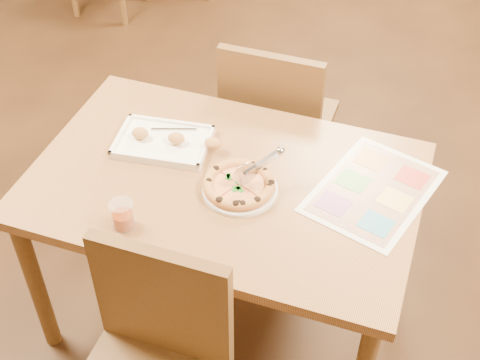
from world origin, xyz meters
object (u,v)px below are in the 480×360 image
(dining_table, at_px, (224,197))
(glass_tumbler, at_px, (123,216))
(plate, at_px, (240,190))
(pizza_cutter, at_px, (257,167))
(chair_far, at_px, (275,113))
(chair_near, at_px, (153,351))
(pizza, at_px, (239,185))
(menu, at_px, (373,191))
(appetizer_tray, at_px, (166,142))

(dining_table, relative_size, glass_tumbler, 13.80)
(plate, bearing_deg, pizza_cutter, 40.50)
(dining_table, xyz_separation_m, chair_far, (-0.00, 0.60, -0.07))
(chair_near, relative_size, pizza_cutter, 3.52)
(pizza, distance_m, pizza_cutter, 0.09)
(chair_near, xyz_separation_m, glass_tumbler, (-0.22, 0.30, 0.19))
(pizza, height_order, pizza_cutter, pizza_cutter)
(chair_far, bearing_deg, glass_tumbler, 76.37)
(plate, height_order, glass_tumbler, glass_tumbler)
(dining_table, bearing_deg, chair_near, -90.00)
(pizza_cutter, relative_size, menu, 0.29)
(dining_table, height_order, chair_far, chair_far)
(dining_table, relative_size, chair_far, 2.77)
(chair_far, distance_m, glass_tumbler, 0.95)
(dining_table, xyz_separation_m, pizza_cutter, (0.11, -0.00, 0.17))
(pizza_cutter, bearing_deg, dining_table, 133.24)
(pizza_cutter, height_order, appetizer_tray, pizza_cutter)
(pizza, relative_size, glass_tumbler, 2.55)
(dining_table, bearing_deg, appetizer_tray, 159.52)
(plate, bearing_deg, pizza, 154.69)
(dining_table, xyz_separation_m, plate, (0.07, -0.04, 0.09))
(chair_far, relative_size, pizza_cutter, 3.52)
(appetizer_tray, xyz_separation_m, menu, (0.74, 0.01, -0.01))
(chair_near, relative_size, plate, 1.89)
(plate, bearing_deg, chair_near, -97.12)
(chair_near, distance_m, menu, 0.87)
(pizza, xyz_separation_m, pizza_cutter, (0.05, 0.04, 0.06))
(dining_table, height_order, glass_tumbler, glass_tumbler)
(dining_table, bearing_deg, pizza_cutter, -0.37)
(chair_far, distance_m, pizza_cutter, 0.66)
(chair_near, height_order, pizza_cutter, chair_near)
(chair_near, bearing_deg, menu, 55.59)
(plate, bearing_deg, dining_table, 151.39)
(chair_near, height_order, pizza, chair_near)
(plate, xyz_separation_m, glass_tumbler, (-0.29, -0.27, 0.03))
(chair_near, xyz_separation_m, plate, (0.07, 0.56, 0.16))
(chair_near, distance_m, glass_tumbler, 0.42)
(pizza, relative_size, pizza_cutter, 1.80)
(chair_near, relative_size, menu, 1.02)
(dining_table, xyz_separation_m, appetizer_tray, (-0.26, 0.10, 0.10))
(chair_far, bearing_deg, pizza_cutter, 100.76)
(chair_far, height_order, plate, chair_far)
(dining_table, xyz_separation_m, glass_tumbler, (-0.22, -0.30, 0.13))
(dining_table, relative_size, plate, 5.21)
(pizza_cutter, bearing_deg, plate, 174.10)
(dining_table, distance_m, pizza_cutter, 0.21)
(pizza, distance_m, appetizer_tray, 0.35)
(plate, relative_size, pizza, 1.04)
(pizza, relative_size, appetizer_tray, 0.62)
(pizza_cutter, distance_m, menu, 0.40)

